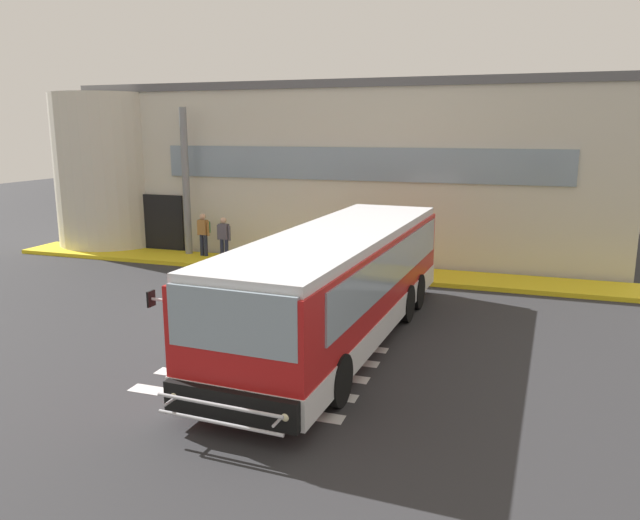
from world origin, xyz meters
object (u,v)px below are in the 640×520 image
Objects in this scene: passenger_by_doorway at (224,237)px; passenger_near_column at (204,231)px; entry_support_column at (186,182)px; safety_bollard_yellow at (305,265)px; bus_main_foreground at (339,287)px.

passenger_near_column is at bearing 151.03° from passenger_by_doorway.
entry_support_column is 6.44m from safety_bollard_yellow.
bus_main_foreground is 6.58× the size of passenger_by_doorway.
safety_bollard_yellow is at bearing 117.31° from bus_main_foreground.
safety_bollard_yellow is (5.63, -1.80, -2.56)m from entry_support_column.
bus_main_foreground reaches higher than safety_bollard_yellow.
entry_support_column is 11.44m from bus_main_foreground.
bus_main_foreground is at bearing -43.16° from passenger_near_column.
passenger_by_doorway is at bearing -22.95° from entry_support_column.
passenger_near_column is (-7.73, 7.25, -0.22)m from bus_main_foreground.
passenger_by_doorway reaches higher than safety_bollard_yellow.
entry_support_column is at bearing 138.96° from bus_main_foreground.
passenger_near_column is (0.81, -0.18, -1.90)m from entry_support_column.
bus_main_foreground is at bearing -45.30° from passenger_by_doorway.
entry_support_column is 2.07m from passenger_near_column.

